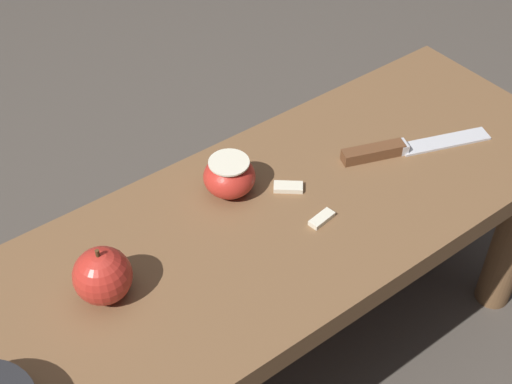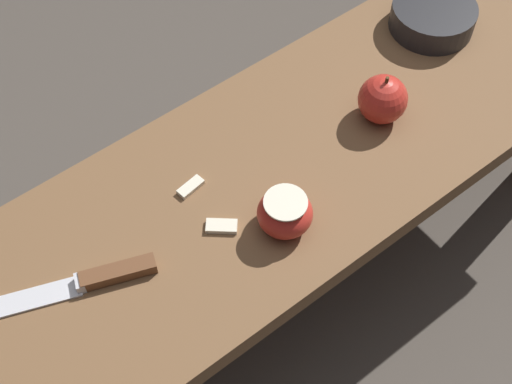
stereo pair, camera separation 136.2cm
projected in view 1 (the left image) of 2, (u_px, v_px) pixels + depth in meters
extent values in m
cube|color=brown|center=(214.00, 259.00, 1.04)|extent=(1.31, 0.39, 0.04)
cylinder|color=brown|center=(411.00, 160.00, 1.52)|extent=(0.07, 0.07, 0.38)
cube|color=silver|center=(445.00, 141.00, 1.20)|extent=(0.16, 0.08, 0.00)
cube|color=silver|center=(403.00, 147.00, 1.18)|extent=(0.02, 0.03, 0.02)
cube|color=brown|center=(373.00, 152.00, 1.17)|extent=(0.11, 0.06, 0.02)
sphere|color=red|center=(103.00, 276.00, 0.94)|extent=(0.08, 0.08, 0.08)
cylinder|color=#4C3319|center=(98.00, 254.00, 0.91)|extent=(0.01, 0.01, 0.01)
ellipsoid|color=red|center=(229.00, 177.00, 1.09)|extent=(0.08, 0.08, 0.06)
cylinder|color=silver|center=(229.00, 162.00, 1.07)|extent=(0.06, 0.06, 0.00)
cube|color=silver|center=(322.00, 219.00, 1.06)|extent=(0.04, 0.02, 0.01)
cube|color=silver|center=(288.00, 187.00, 1.11)|extent=(0.05, 0.05, 0.01)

